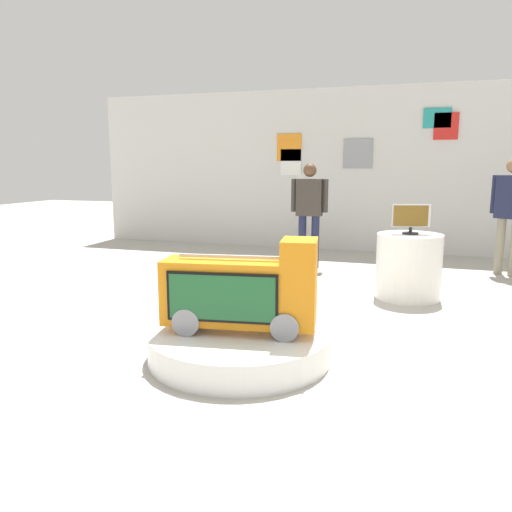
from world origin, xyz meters
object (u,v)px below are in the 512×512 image
(tv_on_left_rear, at_px, (411,218))
(shopper_browsing_rear, at_px, (510,208))
(shopper_browsing_near_truck, at_px, (309,208))
(display_pedestal_left_rear, at_px, (408,266))
(main_display_pedestal, at_px, (240,344))
(novelty_firetruck_tv, at_px, (242,293))

(tv_on_left_rear, xyz_separation_m, shopper_browsing_rear, (1.31, 1.78, 0.01))
(tv_on_left_rear, height_order, shopper_browsing_near_truck, shopper_browsing_near_truck)
(display_pedestal_left_rear, relative_size, shopper_browsing_rear, 0.47)
(tv_on_left_rear, bearing_deg, main_display_pedestal, -117.61)
(main_display_pedestal, distance_m, shopper_browsing_near_truck, 3.91)
(display_pedestal_left_rear, bearing_deg, tv_on_left_rear, -105.04)
(novelty_firetruck_tv, distance_m, display_pedestal_left_rear, 2.70)
(novelty_firetruck_tv, relative_size, tv_on_left_rear, 2.96)
(main_display_pedestal, bearing_deg, shopper_browsing_rear, 58.49)
(shopper_browsing_rear, bearing_deg, tv_on_left_rear, -126.28)
(novelty_firetruck_tv, bearing_deg, shopper_browsing_rear, 58.76)
(main_display_pedestal, height_order, shopper_browsing_rear, shopper_browsing_rear)
(main_display_pedestal, bearing_deg, tv_on_left_rear, 62.39)
(display_pedestal_left_rear, height_order, shopper_browsing_near_truck, shopper_browsing_near_truck)
(shopper_browsing_near_truck, bearing_deg, shopper_browsing_rear, 7.17)
(shopper_browsing_near_truck, bearing_deg, novelty_firetruck_tv, -85.96)
(display_pedestal_left_rear, bearing_deg, main_display_pedestal, -117.59)
(novelty_firetruck_tv, height_order, shopper_browsing_near_truck, shopper_browsing_near_truck)
(shopper_browsing_near_truck, bearing_deg, tv_on_left_rear, -43.69)
(main_display_pedestal, relative_size, shopper_browsing_near_truck, 0.93)
(main_display_pedestal, distance_m, display_pedestal_left_rear, 2.72)
(main_display_pedestal, bearing_deg, display_pedestal_left_rear, 62.41)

